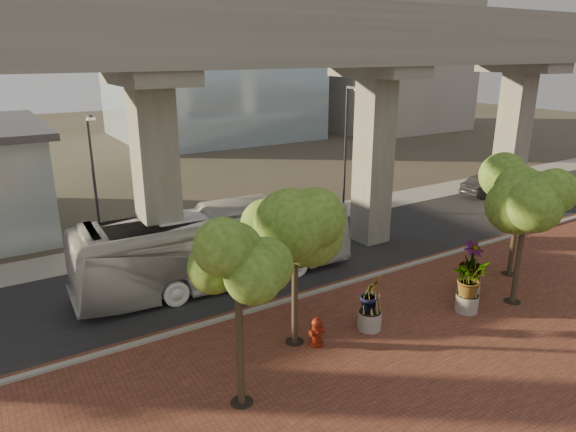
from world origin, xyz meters
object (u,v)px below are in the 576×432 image
transit_bus (218,246)px  planter_front (469,280)px  parked_car (488,186)px  fire_hydrant (317,331)px

transit_bus → planter_front: size_ratio=5.68×
transit_bus → parked_car: 23.54m
transit_bus → fire_hydrant: bearing=-171.8°
transit_bus → parked_car: (23.29, 3.23, -1.04)m
transit_bus → planter_front: transit_bus is taller
fire_hydrant → planter_front: planter_front is taller
transit_bus → parked_car: size_ratio=2.82×
planter_front → transit_bus: bearing=132.8°
parked_car → planter_front: size_ratio=2.01×
transit_bus → parked_car: transit_bus is taller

